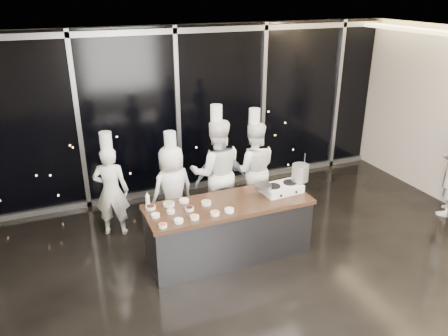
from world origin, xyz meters
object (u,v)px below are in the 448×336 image
object	(u,v)px
frying_pan	(263,186)
chef_center	(217,172)
chef_left	(173,189)
guest	(220,181)
chef_far_left	(111,190)
chef_right	(253,169)
demo_counter	(229,229)
stock_pot	(300,173)
stove	(282,188)

from	to	relation	value
frying_pan	chef_center	bearing A→B (deg)	103.19
chef_left	guest	bearing A→B (deg)	164.83
frying_pan	chef_far_left	xyz separation A→B (m)	(-2.05, 1.31, -0.27)
chef_center	guest	size ratio (longest dim) A/B	1.34
chef_left	chef_right	distance (m)	1.49
demo_counter	frying_pan	size ratio (longest dim) A/B	5.31
stock_pot	chef_far_left	bearing A→B (deg)	154.42
stove	stock_pot	bearing A→B (deg)	-3.18
chef_far_left	guest	distance (m)	1.80
demo_counter	chef_right	size ratio (longest dim) A/B	1.26
frying_pan	guest	xyz separation A→B (m)	(-0.28, 1.00, -0.28)
frying_pan	chef_right	distance (m)	1.16
chef_far_left	chef_left	size ratio (longest dim) A/B	1.01
demo_counter	stock_pot	bearing A→B (deg)	1.46
chef_far_left	chef_right	bearing A→B (deg)	-165.08
chef_center	chef_right	distance (m)	0.70
chef_center	chef_right	xyz separation A→B (m)	(0.70, 0.04, -0.07)
chef_far_left	stock_pot	bearing A→B (deg)	174.84
stove	frying_pan	bearing A→B (deg)	177.11
stock_pot	chef_center	world-z (taller)	chef_center
chef_center	guest	distance (m)	0.17
demo_counter	chef_right	distance (m)	1.49
chef_left	stove	bearing A→B (deg)	130.43
chef_center	chef_right	bearing A→B (deg)	-163.72
stove	chef_center	xyz separation A→B (m)	(-0.67, 1.03, -0.03)
chef_left	chef_center	world-z (taller)	chef_center
frying_pan	chef_far_left	bearing A→B (deg)	142.91
stove	chef_right	distance (m)	1.07
frying_pan	guest	bearing A→B (deg)	101.27
stove	chef_left	world-z (taller)	chef_left
stove	stock_pot	xyz separation A→B (m)	(0.32, 0.01, 0.21)
demo_counter	chef_far_left	bearing A→B (deg)	138.54
stove	stock_pot	world-z (taller)	stock_pot
chef_center	demo_counter	bearing A→B (deg)	91.30
guest	chef_right	xyz separation A→B (m)	(0.65, 0.08, 0.09)
stock_pot	chef_right	size ratio (longest dim) A/B	0.13
chef_left	guest	distance (m)	0.84
chef_center	chef_far_left	bearing A→B (deg)	4.13
stove	chef_center	size ratio (longest dim) A/B	0.30
frying_pan	stock_pot	world-z (taller)	stock_pot
stock_pot	chef_far_left	size ratio (longest dim) A/B	0.15
demo_counter	frying_pan	xyz separation A→B (m)	(0.55, 0.01, 0.61)
stove	frying_pan	xyz separation A→B (m)	(-0.34, -0.01, 0.10)
frying_pan	chef_center	distance (m)	1.10
demo_counter	chef_center	distance (m)	1.18
guest	chef_right	world-z (taller)	chef_right
stove	chef_far_left	world-z (taller)	chef_far_left
stove	chef_left	size ratio (longest dim) A/B	0.36
demo_counter	chef_left	distance (m)	1.20
chef_left	stock_pot	bearing A→B (deg)	135.63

